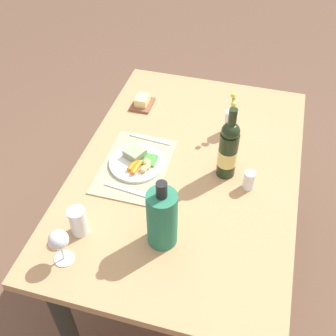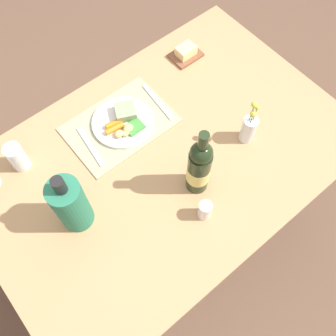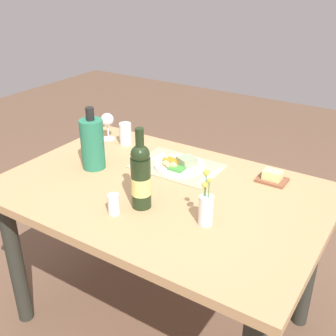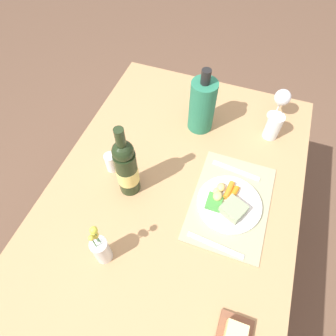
# 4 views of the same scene
# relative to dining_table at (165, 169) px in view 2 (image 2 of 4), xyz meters

# --- Properties ---
(ground_plane) EXTENTS (8.00, 8.00, 0.00)m
(ground_plane) POSITION_rel_dining_table_xyz_m (0.00, 0.00, -0.66)
(ground_plane) COLOR brown
(dining_table) EXTENTS (1.41, 0.95, 0.78)m
(dining_table) POSITION_rel_dining_table_xyz_m (0.00, 0.00, 0.00)
(dining_table) COLOR tan
(dining_table) RESTS_ON ground_plane
(placemat) EXTENTS (0.41, 0.28, 0.01)m
(placemat) POSITION_rel_dining_table_xyz_m (0.05, -0.22, 0.12)
(placemat) COLOR #A1A37D
(placemat) RESTS_ON dining_table
(dinner_plate) EXTENTS (0.24, 0.24, 0.05)m
(dinner_plate) POSITION_rel_dining_table_xyz_m (0.03, -0.21, 0.13)
(dinner_plate) COLOR white
(dinner_plate) RESTS_ON placemat
(fork) EXTENTS (0.04, 0.20, 0.00)m
(fork) POSITION_rel_dining_table_xyz_m (-0.13, -0.21, 0.12)
(fork) COLOR silver
(fork) RESTS_ON placemat
(knife) EXTENTS (0.04, 0.20, 0.00)m
(knife) POSITION_rel_dining_table_xyz_m (0.19, -0.21, 0.12)
(knife) COLOR silver
(knife) RESTS_ON placemat
(butter_dish) EXTENTS (0.13, 0.10, 0.05)m
(butter_dish) POSITION_rel_dining_table_xyz_m (-0.38, -0.32, 0.13)
(butter_dish) COLOR brown
(butter_dish) RESTS_ON dining_table
(cooler_bottle) EXTENTS (0.11, 0.11, 0.30)m
(cooler_bottle) POSITION_rel_dining_table_xyz_m (0.38, 0.00, 0.24)
(cooler_bottle) COLOR #277555
(cooler_bottle) RESTS_ON dining_table
(wine_bottle) EXTENTS (0.08, 0.08, 0.34)m
(wine_bottle) POSITION_rel_dining_table_xyz_m (-0.02, 0.16, 0.25)
(wine_bottle) COLOR #1F2E17
(wine_bottle) RESTS_ON dining_table
(flower_vase) EXTENTS (0.06, 0.06, 0.22)m
(flower_vase) POSITION_rel_dining_table_xyz_m (-0.29, 0.14, 0.18)
(flower_vase) COLOR silver
(flower_vase) RESTS_ON dining_table
(salt_shaker) EXTENTS (0.05, 0.05, 0.08)m
(salt_shaker) POSITION_rel_dining_table_xyz_m (0.04, 0.27, 0.16)
(salt_shaker) COLOR white
(salt_shaker) RESTS_ON dining_table
(water_tumbler) EXTENTS (0.06, 0.06, 0.12)m
(water_tumbler) POSITION_rel_dining_table_xyz_m (0.43, -0.31, 0.17)
(water_tumbler) COLOR silver
(water_tumbler) RESTS_ON dining_table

